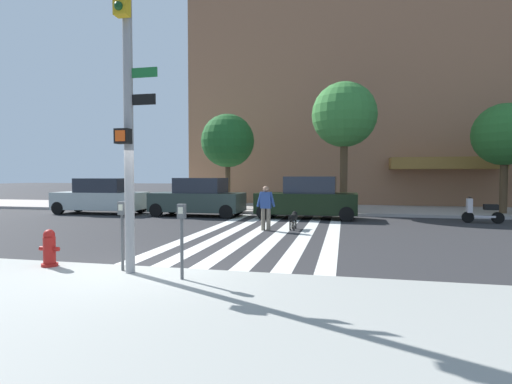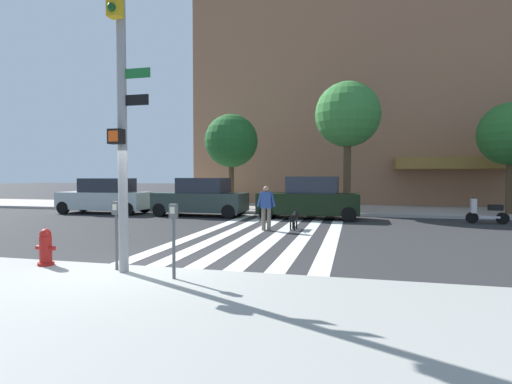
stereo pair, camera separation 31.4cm
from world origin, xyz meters
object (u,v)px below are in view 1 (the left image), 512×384
object	(u,v)px
parking_meter_curbside	(182,231)
street_tree_nearest	(228,141)
fire_hydrant	(49,248)
street_tree_middle	(344,116)
dog_on_leash	(293,218)
street_tree_further	(505,135)
parked_car_third_in_line	(307,199)
parked_car_near_curb	(101,197)
parked_car_behind_first	(198,198)
parked_scooter	(483,212)
traffic_light_pole	(127,96)
pedestrian_dog_walker	(266,205)
parking_meter_second_along	(122,226)

from	to	relation	value
parking_meter_curbside	street_tree_nearest	bearing A→B (deg)	103.55
fire_hydrant	street_tree_middle	xyz separation A→B (m)	(5.87, 14.09, 4.57)
street_tree_nearest	dog_on_leash	xyz separation A→B (m)	(4.72, -7.33, -3.55)
street_tree_further	dog_on_leash	xyz separation A→B (m)	(-9.55, -7.09, -3.57)
parking_meter_curbside	parked_car_third_in_line	bearing A→B (deg)	84.61
parked_car_third_in_line	dog_on_leash	bearing A→B (deg)	-92.42
parking_meter_curbside	parked_car_near_curb	distance (m)	15.54
street_tree_nearest	parked_car_behind_first	bearing A→B (deg)	-98.70
parking_meter_curbside	parked_scooter	xyz separation A→B (m)	(8.57, 11.87, -0.55)
street_tree_middle	dog_on_leash	distance (m)	8.01
traffic_light_pole	parking_meter_curbside	size ratio (longest dim) A/B	4.26
parked_car_behind_first	parked_car_near_curb	bearing A→B (deg)	179.98
street_tree_nearest	street_tree_middle	world-z (taller)	street_tree_middle
parked_car_third_in_line	street_tree_middle	size ratio (longest dim) A/B	0.71
street_tree_further	parked_car_near_curb	bearing A→B (deg)	-171.14
parked_car_behind_first	parked_scooter	xyz separation A→B (m)	(12.83, -0.26, -0.43)
fire_hydrant	parked_car_third_in_line	xyz separation A→B (m)	(4.22, 11.76, 0.41)
parked_car_third_in_line	parked_car_behind_first	bearing A→B (deg)	-180.00
dog_on_leash	street_tree_middle	bearing A→B (deg)	73.82
street_tree_middle	pedestrian_dog_walker	bearing A→B (deg)	-112.07
parking_meter_second_along	parked_scooter	bearing A→B (deg)	49.08
street_tree_nearest	street_tree_middle	size ratio (longest dim) A/B	0.81
parked_scooter	street_tree_middle	bearing A→B (deg)	155.83
fire_hydrant	dog_on_leash	bearing A→B (deg)	62.60
parked_car_third_in_line	street_tree_nearest	xyz separation A→B (m)	(-4.89, 3.39, 3.06)
parked_scooter	pedestrian_dog_walker	world-z (taller)	pedestrian_dog_walker
parking_meter_second_along	parked_car_third_in_line	distance (m)	12.04
fire_hydrant	dog_on_leash	world-z (taller)	fire_hydrant
street_tree_nearest	street_tree_middle	bearing A→B (deg)	-9.26
parked_car_behind_first	parked_scooter	world-z (taller)	parked_car_behind_first
parking_meter_curbside	dog_on_leash	bearing A→B (deg)	83.19
fire_hydrant	parked_car_behind_first	xyz separation A→B (m)	(-1.18, 11.76, 0.38)
fire_hydrant	parked_scooter	bearing A→B (deg)	44.63
parking_meter_second_along	parked_car_behind_first	world-z (taller)	parked_car_behind_first
traffic_light_pole	parked_car_near_curb	world-z (taller)	traffic_light_pole
street_tree_further	dog_on_leash	size ratio (longest dim) A/B	4.86
street_tree_middle	parking_meter_curbside	bearing A→B (deg)	-100.94
parked_car_behind_first	street_tree_nearest	size ratio (longest dim) A/B	0.85
parked_scooter	dog_on_leash	bearing A→B (deg)	-154.18
street_tree_nearest	pedestrian_dog_walker	size ratio (longest dim) A/B	3.29
street_tree_further	street_tree_middle	bearing A→B (deg)	-173.88
traffic_light_pole	parked_car_near_curb	xyz separation A→B (m)	(-8.54, 11.95, -2.62)
pedestrian_dog_walker	parking_meter_second_along	bearing A→B (deg)	-101.20
parked_car_third_in_line	traffic_light_pole	bearing A→B (deg)	-100.93
parking_meter_curbside	street_tree_middle	bearing A→B (deg)	79.06
parked_car_near_curb	dog_on_leash	world-z (taller)	parked_car_near_curb
fire_hydrant	parking_meter_second_along	size ratio (longest dim) A/B	0.56
parked_car_near_curb	parked_car_behind_first	world-z (taller)	parked_car_behind_first
street_tree_further	dog_on_leash	bearing A→B (deg)	-143.40
pedestrian_dog_walker	dog_on_leash	size ratio (longest dim) A/B	1.47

